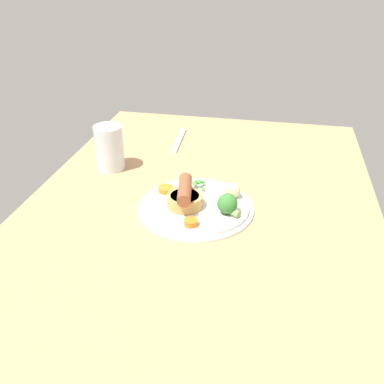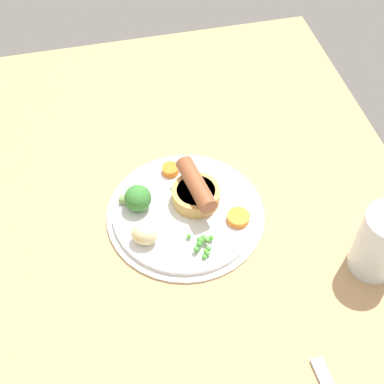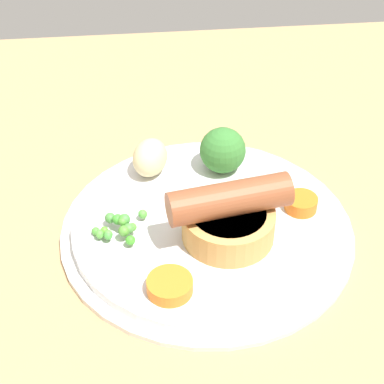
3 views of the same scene
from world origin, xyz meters
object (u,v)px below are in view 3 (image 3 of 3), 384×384
sausage_pudding (229,216)px  broccoli_floret_near (223,150)px  dinner_plate (207,227)px  pea_pile (120,226)px  carrot_slice_1 (300,201)px  potato_chunk_0 (149,158)px  carrot_slice_4 (170,286)px

sausage_pudding → broccoli_floret_near: size_ratio=1.99×
dinner_plate → sausage_pudding: size_ratio=2.44×
pea_pile → carrot_slice_1: 16.35cm
sausage_pudding → broccoli_floret_near: 9.60cm
pea_pile → broccoli_floret_near: (-10.08, -8.42, 1.12)cm
potato_chunk_0 → carrot_slice_1: 14.82cm
sausage_pudding → pea_pile: (9.16, -1.13, -1.29)cm
broccoli_floret_near → carrot_slice_4: (6.36, 15.27, -1.56)cm
pea_pile → carrot_slice_1: pea_pile is taller
potato_chunk_0 → carrot_slice_4: bearing=92.8°
pea_pile → carrot_slice_4: 7.80cm
sausage_pudding → broccoli_floret_near: bearing=74.8°
dinner_plate → sausage_pudding: (-1.52, 2.12, 3.15)cm
broccoli_floret_near → sausage_pudding: bearing=26.9°
broccoli_floret_near → potato_chunk_0: 7.13cm
sausage_pudding → dinner_plate: bearing=115.9°
dinner_plate → pea_pile: size_ratio=5.31×
sausage_pudding → potato_chunk_0: sausage_pudding is taller
dinner_plate → pea_pile: bearing=7.4°
broccoli_floret_near → carrot_slice_1: broccoli_floret_near is taller
sausage_pudding → broccoli_floret_near: (-0.91, -9.55, -0.17)cm
carrot_slice_4 → potato_chunk_0: bearing=-87.2°
broccoli_floret_near → carrot_slice_1: bearing=76.1°
carrot_slice_1 → carrot_slice_4: bearing=35.3°
broccoli_floret_near → pea_pile: bearing=-17.8°
potato_chunk_0 → carrot_slice_1: (-13.27, 6.50, -1.13)cm
sausage_pudding → carrot_slice_4: 8.09cm
pea_pile → broccoli_floret_near: bearing=-140.1°
dinner_plate → potato_chunk_0: size_ratio=6.29×
pea_pile → dinner_plate: bearing=-172.6°
carrot_slice_1 → carrot_slice_4: carrot_slice_1 is taller
dinner_plate → broccoli_floret_near: bearing=-108.1°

